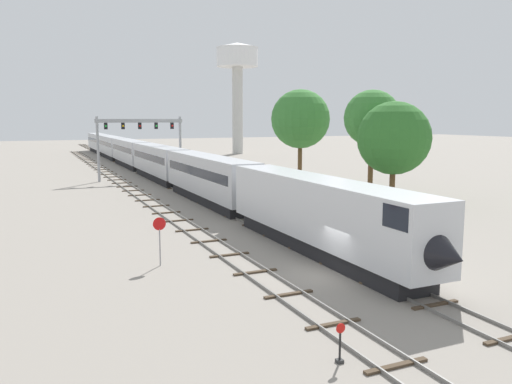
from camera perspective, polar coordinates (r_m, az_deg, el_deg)
name	(u,v)px	position (r m, az deg, el deg)	size (l,w,h in m)	color
ground_plane	(328,275)	(28.77, 8.04, -9.15)	(400.00, 400.00, 0.00)	gray
track_main	(142,171)	(85.30, -12.63, 2.25)	(2.60, 200.00, 0.16)	slate
track_near	(130,188)	(64.76, -13.86, 0.40)	(2.60, 160.00, 0.16)	slate
passenger_train	(142,156)	(84.59, -12.61, 3.93)	(3.04, 131.41, 4.80)	silver
signal_gantry	(140,134)	(73.69, -12.79, 6.35)	(12.10, 0.49, 8.87)	#999BA0
water_tower	(237,66)	(127.97, -2.10, 13.87)	(10.21, 10.21, 26.83)	beige
switch_stand	(340,349)	(18.99, 9.33, -16.84)	(0.36, 0.24, 1.46)	black
stop_sign	(160,234)	(30.29, -10.69, -4.67)	(0.76, 0.08, 2.88)	gray
trackside_tree_left	(372,118)	(57.22, 12.81, 7.99)	(6.08, 6.08, 11.67)	brown
trackside_tree_mid	(300,119)	(66.79, 4.97, 8.09)	(7.58, 7.58, 12.32)	brown
trackside_tree_right	(394,138)	(52.63, 15.11, 5.80)	(7.25, 7.25, 10.27)	brown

